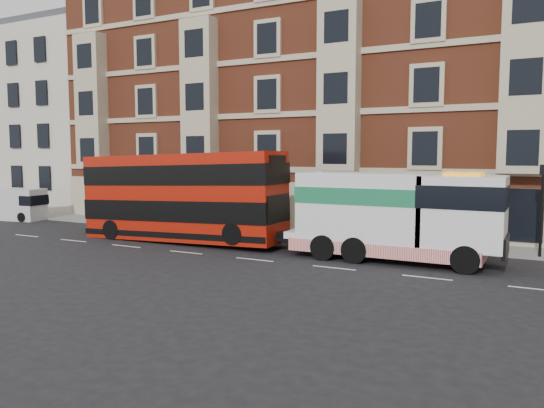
{
  "coord_description": "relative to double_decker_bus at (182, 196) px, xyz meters",
  "views": [
    {
      "loc": [
        12.11,
        -21.58,
        4.99
      ],
      "look_at": [
        -1.14,
        4.0,
        2.27
      ],
      "focal_mm": 35.0,
      "sensor_mm": 36.0,
      "label": 1
    }
  ],
  "objects": [
    {
      "name": "ground",
      "position": [
        6.23,
        -2.67,
        -2.64
      ],
      "size": [
        120.0,
        120.0,
        0.0
      ],
      "primitive_type": "plane",
      "color": "black",
      "rests_on": "ground"
    },
    {
      "name": "sidewalk",
      "position": [
        6.23,
        4.83,
        -2.56
      ],
      "size": [
        90.0,
        3.0,
        0.15
      ],
      "primitive_type": "cube",
      "color": "slate",
      "rests_on": "ground"
    },
    {
      "name": "victorian_terrace",
      "position": [
        6.73,
        12.33,
        7.43
      ],
      "size": [
        45.0,
        12.0,
        20.4
      ],
      "color": "brown",
      "rests_on": "ground"
    },
    {
      "name": "cream_block",
      "position": [
        -23.77,
        11.33,
        5.7
      ],
      "size": [
        16.0,
        10.0,
        16.8
      ],
      "color": "beige",
      "rests_on": "ground"
    },
    {
      "name": "lamp_post_west",
      "position": [
        0.23,
        3.53,
        0.04
      ],
      "size": [
        0.35,
        0.15,
        4.35
      ],
      "color": "black",
      "rests_on": "sidewalk"
    },
    {
      "name": "lamp_post_east",
      "position": [
        18.23,
        3.53,
        0.04
      ],
      "size": [
        0.35,
        0.15,
        4.35
      ],
      "color": "black",
      "rests_on": "sidewalk"
    },
    {
      "name": "double_decker_bus",
      "position": [
        0.0,
        0.0,
        0.0
      ],
      "size": [
        12.3,
        2.82,
        4.98
      ],
      "color": "#A81709",
      "rests_on": "ground"
    },
    {
      "name": "tow_truck",
      "position": [
        12.06,
        0.0,
        -0.46
      ],
      "size": [
        9.85,
        2.91,
        4.11
      ],
      "color": "white",
      "rests_on": "ground"
    },
    {
      "name": "box_van",
      "position": [
        -17.43,
        2.33,
        -1.46
      ],
      "size": [
        4.8,
        2.47,
        2.39
      ],
      "rotation": [
        0.0,
        0.0,
        0.14
      ],
      "color": "silver",
      "rests_on": "ground"
    },
    {
      "name": "pedestrian",
      "position": [
        -3.28,
        4.3,
        -1.55
      ],
      "size": [
        0.81,
        0.78,
        1.87
      ],
      "primitive_type": "imported",
      "rotation": [
        0.0,
        0.0,
        -0.69
      ],
      "color": "#181F30",
      "rests_on": "sidewalk"
    }
  ]
}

